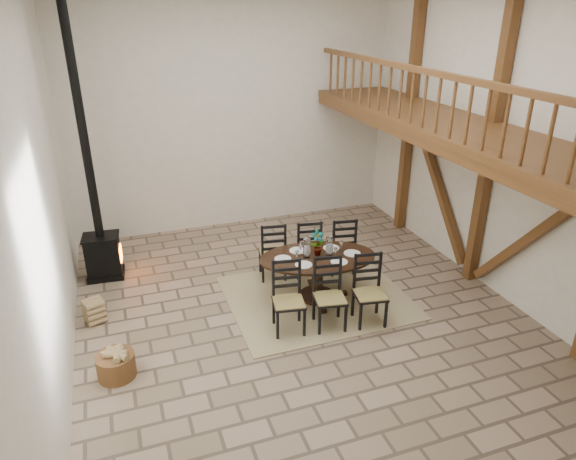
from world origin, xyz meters
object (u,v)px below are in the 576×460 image
object	(u,v)px
log_basket	(116,364)
log_stack	(94,311)
wood_stove	(98,221)
dining_table	(317,277)

from	to	relation	value
log_basket	log_stack	world-z (taller)	log_basket
wood_stove	log_basket	distance (m)	3.11
log_stack	dining_table	bearing A→B (deg)	-8.30
dining_table	log_stack	bearing A→B (deg)	-178.64
wood_stove	log_stack	size ratio (longest dim) A/B	12.52
wood_stove	log_stack	xyz separation A→B (m)	(-0.21, -1.48, -0.93)
dining_table	log_stack	size ratio (longest dim) A/B	6.12
wood_stove	log_basket	bearing A→B (deg)	-83.63
dining_table	wood_stove	world-z (taller)	wood_stove
dining_table	log_basket	world-z (taller)	dining_table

